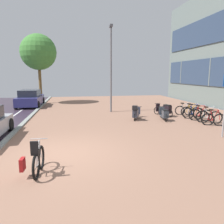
% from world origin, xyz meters
% --- Properties ---
extents(ground, '(21.00, 40.00, 0.13)m').
position_xyz_m(ground, '(1.43, 0.00, -0.02)').
color(ground, '#372A38').
extents(bicycle_foreground, '(0.69, 1.39, 1.09)m').
position_xyz_m(bicycle_foreground, '(-0.60, -1.47, 0.39)').
color(bicycle_foreground, black).
rests_on(bicycle_foreground, ground).
extents(bicycle_rack_00, '(1.20, 0.67, 0.97)m').
position_xyz_m(bicycle_rack_00, '(7.98, 2.90, 0.34)').
color(bicycle_rack_00, black).
rests_on(bicycle_rack_00, ground).
extents(bicycle_rack_01, '(1.26, 0.81, 1.03)m').
position_xyz_m(bicycle_rack_01, '(8.11, 3.53, 0.36)').
color(bicycle_rack_01, black).
rests_on(bicycle_rack_01, ground).
extents(bicycle_rack_02, '(1.25, 0.73, 1.02)m').
position_xyz_m(bicycle_rack_02, '(7.99, 4.16, 0.36)').
color(bicycle_rack_02, black).
rests_on(bicycle_rack_02, ground).
extents(bicycle_rack_03, '(1.30, 0.62, 1.02)m').
position_xyz_m(bicycle_rack_03, '(7.89, 4.78, 0.36)').
color(bicycle_rack_03, black).
rests_on(bicycle_rack_03, ground).
extents(bicycle_rack_04, '(1.24, 0.66, 0.96)m').
position_xyz_m(bicycle_rack_04, '(8.11, 5.41, 0.34)').
color(bicycle_rack_04, black).
rests_on(bicycle_rack_04, ground).
extents(bicycle_rack_05, '(1.20, 0.59, 0.92)m').
position_xyz_m(bicycle_rack_05, '(7.96, 6.04, 0.33)').
color(bicycle_rack_05, black).
rests_on(bicycle_rack_05, ground).
extents(scooter_near, '(0.84, 1.63, 0.82)m').
position_xyz_m(scooter_near, '(6.48, 5.97, 0.42)').
color(scooter_near, black).
rests_on(scooter_near, ground).
extents(scooter_mid, '(0.63, 1.77, 0.77)m').
position_xyz_m(scooter_mid, '(5.89, 4.71, 0.38)').
color(scooter_mid, black).
rests_on(scooter_mid, ground).
extents(scooter_far, '(0.99, 1.64, 0.96)m').
position_xyz_m(scooter_far, '(4.23, 5.17, 0.43)').
color(scooter_far, black).
rests_on(scooter_far, ground).
extents(parked_car_far, '(1.94, 4.04, 1.46)m').
position_xyz_m(parked_car_far, '(-3.32, 12.27, 0.69)').
color(parked_car_far, navy).
rests_on(parked_car_far, ground).
extents(lamp_post, '(0.20, 0.52, 6.22)m').
position_xyz_m(lamp_post, '(3.18, 8.22, 3.43)').
color(lamp_post, slate).
rests_on(lamp_post, ground).
extents(street_tree, '(3.32, 3.32, 6.50)m').
position_xyz_m(street_tree, '(-2.68, 14.18, 4.81)').
color(street_tree, brown).
rests_on(street_tree, ground).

